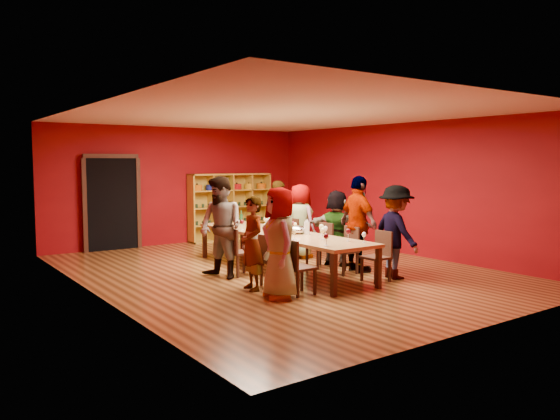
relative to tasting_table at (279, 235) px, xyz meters
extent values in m
cube|color=#563116|center=(0.00, 0.00, -0.71)|extent=(7.10, 9.10, 0.02)
cube|color=#6C050A|center=(0.00, 4.51, 0.80)|extent=(7.10, 0.02, 3.00)
cube|color=#6C050A|center=(0.00, -4.51, 0.80)|extent=(7.10, 0.02, 3.00)
cube|color=#6C050A|center=(-3.51, 0.00, 0.80)|extent=(0.02, 9.10, 3.00)
cube|color=#6C050A|center=(3.51, 0.00, 0.80)|extent=(0.02, 9.10, 3.00)
cube|color=white|center=(0.00, 0.00, 2.31)|extent=(7.10, 9.10, 0.02)
cube|color=#AC7A47|center=(0.00, 0.00, 0.02)|extent=(1.10, 4.50, 0.06)
cube|color=black|center=(-0.49, -2.17, -0.35)|extent=(0.08, 0.08, 0.69)
cube|color=black|center=(-0.49, 2.17, -0.35)|extent=(0.08, 0.08, 0.69)
cube|color=black|center=(0.49, -2.17, -0.35)|extent=(0.08, 0.08, 0.69)
cube|color=black|center=(0.49, 2.17, -0.35)|extent=(0.08, 0.08, 0.69)
cube|color=black|center=(-1.80, 4.44, 0.40)|extent=(1.20, 0.14, 2.20)
cube|color=black|center=(-1.80, 4.37, 1.55)|extent=(1.32, 0.06, 0.10)
cube|color=black|center=(-2.45, 4.37, 0.40)|extent=(0.10, 0.06, 2.20)
cube|color=black|center=(-1.15, 4.37, 0.40)|extent=(0.10, 0.06, 2.20)
cube|color=gold|center=(0.22, 4.28, 0.20)|extent=(0.04, 0.40, 1.80)
cube|color=gold|center=(2.58, 4.28, 0.20)|extent=(0.04, 0.40, 1.80)
cube|color=gold|center=(1.40, 4.28, 1.08)|extent=(2.40, 0.40, 0.04)
cube|color=gold|center=(1.40, 4.28, -0.68)|extent=(2.40, 0.40, 0.04)
cube|color=gold|center=(1.40, 4.47, 0.20)|extent=(2.40, 0.02, 1.80)
cube|color=gold|center=(1.40, 4.28, -0.25)|extent=(2.36, 0.38, 0.03)
cube|color=gold|center=(1.40, 4.28, 0.20)|extent=(2.36, 0.38, 0.03)
cube|color=gold|center=(1.40, 4.28, 0.65)|extent=(2.36, 0.38, 0.03)
cube|color=gold|center=(0.80, 4.28, 0.20)|extent=(0.03, 0.38, 1.76)
cube|color=gold|center=(1.40, 4.28, 0.20)|extent=(0.03, 0.38, 1.76)
cube|color=gold|center=(2.00, 4.28, 0.20)|extent=(0.03, 0.38, 1.76)
cylinder|color=orange|center=(0.40, 4.28, 0.74)|extent=(0.26, 0.26, 0.15)
sphere|color=black|center=(0.40, 4.28, 0.84)|extent=(0.05, 0.05, 0.05)
cylinder|color=navy|center=(0.80, 4.28, 0.74)|extent=(0.26, 0.26, 0.15)
sphere|color=black|center=(0.80, 4.28, 0.84)|extent=(0.05, 0.05, 0.05)
cylinder|color=#1A6922|center=(1.20, 4.28, 0.71)|extent=(0.26, 0.26, 0.08)
cone|color=#1A6922|center=(1.20, 4.28, 0.86)|extent=(0.24, 0.24, 0.22)
cylinder|color=#B21416|center=(1.60, 4.28, 0.74)|extent=(0.26, 0.26, 0.15)
sphere|color=black|center=(1.60, 4.28, 0.84)|extent=(0.05, 0.05, 0.05)
cylinder|color=gold|center=(2.00, 4.28, 0.74)|extent=(0.26, 0.26, 0.15)
sphere|color=black|center=(2.00, 4.28, 0.84)|extent=(0.05, 0.05, 0.05)
cylinder|color=orange|center=(2.40, 4.28, 0.74)|extent=(0.26, 0.26, 0.15)
sphere|color=black|center=(2.40, 4.28, 0.84)|extent=(0.05, 0.05, 0.05)
cylinder|color=#1B3120|center=(0.38, 4.28, -0.18)|extent=(0.07, 0.07, 0.10)
cylinder|color=#1B3120|center=(0.56, 4.28, -0.18)|extent=(0.07, 0.07, 0.10)
cylinder|color=#1B3120|center=(0.75, 4.28, -0.18)|extent=(0.07, 0.07, 0.10)
cylinder|color=#1B3120|center=(0.93, 4.28, -0.18)|extent=(0.07, 0.07, 0.10)
cylinder|color=#1B3120|center=(1.12, 4.28, -0.18)|extent=(0.07, 0.07, 0.10)
cylinder|color=#1B3120|center=(1.30, 4.28, -0.18)|extent=(0.07, 0.07, 0.10)
cylinder|color=#1B3120|center=(1.49, 4.28, -0.18)|extent=(0.07, 0.07, 0.10)
cylinder|color=#1B3120|center=(1.67, 4.28, -0.18)|extent=(0.07, 0.07, 0.10)
cylinder|color=#1B3120|center=(1.86, 4.28, -0.18)|extent=(0.07, 0.07, 0.10)
cylinder|color=#1B3120|center=(2.04, 4.28, -0.18)|extent=(0.07, 0.07, 0.10)
cylinder|color=#1B3120|center=(2.23, 4.28, -0.18)|extent=(0.07, 0.07, 0.10)
cylinder|color=#1B3120|center=(2.42, 4.28, -0.18)|extent=(0.07, 0.07, 0.10)
cylinder|color=#1B3120|center=(0.38, 4.28, 0.27)|extent=(0.07, 0.07, 0.10)
cylinder|color=#1B3120|center=(0.56, 4.28, 0.27)|extent=(0.07, 0.07, 0.10)
cylinder|color=#1B3120|center=(0.75, 4.28, 0.27)|extent=(0.07, 0.07, 0.10)
cylinder|color=#1B3120|center=(0.93, 4.28, 0.27)|extent=(0.07, 0.07, 0.10)
cylinder|color=#1B3120|center=(1.12, 4.28, 0.27)|extent=(0.07, 0.07, 0.10)
cylinder|color=#1B3120|center=(1.30, 4.28, 0.27)|extent=(0.07, 0.07, 0.10)
cylinder|color=#1B3120|center=(1.49, 4.28, 0.27)|extent=(0.07, 0.07, 0.10)
cylinder|color=#1B3120|center=(1.67, 4.28, 0.27)|extent=(0.07, 0.07, 0.10)
cylinder|color=#1B3120|center=(1.86, 4.28, 0.27)|extent=(0.07, 0.07, 0.10)
cylinder|color=#1B3120|center=(2.04, 4.28, 0.27)|extent=(0.07, 0.07, 0.10)
cylinder|color=#1B3120|center=(2.23, 4.28, 0.27)|extent=(0.07, 0.07, 0.10)
cylinder|color=#1B3120|center=(2.42, 4.28, 0.27)|extent=(0.07, 0.07, 0.10)
cube|color=black|center=(-0.83, -1.74, -0.27)|extent=(0.42, 0.42, 0.04)
cube|color=black|center=(-1.02, -1.74, -0.03)|extent=(0.04, 0.40, 0.44)
cube|color=black|center=(-1.00, -1.91, -0.49)|extent=(0.04, 0.04, 0.41)
cube|color=black|center=(-0.66, -1.91, -0.49)|extent=(0.04, 0.04, 0.41)
cube|color=black|center=(-1.00, -1.57, -0.49)|extent=(0.04, 0.04, 0.41)
cube|color=black|center=(-0.66, -1.57, -0.49)|extent=(0.04, 0.04, 0.41)
imported|color=pink|center=(-1.22, -1.74, 0.16)|extent=(0.68, 0.94, 1.72)
cube|color=black|center=(-0.83, -1.05, -0.27)|extent=(0.42, 0.42, 0.04)
cube|color=black|center=(-1.02, -1.05, -0.03)|extent=(0.04, 0.40, 0.44)
cube|color=black|center=(-1.00, -1.22, -0.49)|extent=(0.04, 0.04, 0.41)
cube|color=black|center=(-0.66, -1.22, -0.49)|extent=(0.04, 0.04, 0.41)
cube|color=black|center=(-1.00, -0.88, -0.49)|extent=(0.04, 0.04, 0.41)
cube|color=black|center=(-0.66, -0.88, -0.49)|extent=(0.04, 0.04, 0.41)
imported|color=#536EAB|center=(-1.29, -1.05, 0.08)|extent=(0.48, 0.61, 1.55)
cube|color=black|center=(-0.83, 0.07, -0.27)|extent=(0.42, 0.42, 0.04)
cube|color=black|center=(-1.02, 0.07, -0.03)|extent=(0.04, 0.40, 0.44)
cube|color=black|center=(-1.00, -0.10, -0.49)|extent=(0.04, 0.04, 0.41)
cube|color=black|center=(-0.66, -0.10, -0.49)|extent=(0.04, 0.04, 0.41)
cube|color=black|center=(-1.00, 0.24, -0.49)|extent=(0.04, 0.04, 0.41)
cube|color=black|center=(-0.66, 0.24, -0.49)|extent=(0.04, 0.04, 0.41)
imported|color=#C88695|center=(-1.24, 0.07, 0.23)|extent=(0.71, 1.00, 1.85)
cube|color=black|center=(0.83, -1.77, -0.27)|extent=(0.42, 0.42, 0.04)
cube|color=black|center=(1.02, -1.77, -0.03)|extent=(0.04, 0.40, 0.44)
cube|color=black|center=(0.66, -1.94, -0.49)|extent=(0.04, 0.04, 0.41)
cube|color=black|center=(1.00, -1.94, -0.49)|extent=(0.04, 0.04, 0.41)
cube|color=black|center=(0.66, -1.60, -0.49)|extent=(0.04, 0.04, 0.41)
cube|color=black|center=(1.00, -1.60, -0.49)|extent=(0.04, 0.04, 0.41)
imported|color=#121833|center=(1.33, -1.77, 0.15)|extent=(0.64, 1.16, 1.69)
cube|color=black|center=(0.83, -0.94, -0.27)|extent=(0.42, 0.42, 0.04)
cube|color=black|center=(1.02, -0.94, -0.03)|extent=(0.04, 0.40, 0.44)
cube|color=black|center=(0.66, -1.11, -0.49)|extent=(0.04, 0.04, 0.41)
cube|color=black|center=(1.00, -1.11, -0.49)|extent=(0.04, 0.04, 0.41)
cube|color=black|center=(0.66, -0.77, -0.49)|extent=(0.04, 0.04, 0.41)
cube|color=black|center=(1.00, -0.77, -0.49)|extent=(0.04, 0.04, 0.41)
imported|color=#5886B5|center=(1.19, -0.94, 0.23)|extent=(0.65, 1.15, 1.85)
cube|color=black|center=(0.83, -0.20, -0.27)|extent=(0.42, 0.42, 0.04)
cube|color=black|center=(1.02, -0.20, -0.03)|extent=(0.04, 0.40, 0.44)
cube|color=black|center=(0.66, -0.37, -0.49)|extent=(0.04, 0.04, 0.41)
cube|color=black|center=(1.00, -0.37, -0.49)|extent=(0.04, 0.04, 0.41)
cube|color=black|center=(0.66, -0.03, -0.49)|extent=(0.04, 0.04, 0.41)
cube|color=black|center=(1.00, -0.03, -0.49)|extent=(0.04, 0.04, 0.41)
imported|color=#CF8A95|center=(1.30, -0.20, 0.07)|extent=(0.88, 1.48, 1.54)
cube|color=black|center=(0.83, 0.94, -0.27)|extent=(0.42, 0.42, 0.04)
cube|color=black|center=(1.02, 0.94, -0.03)|extent=(0.04, 0.40, 0.44)
cube|color=black|center=(0.66, 0.77, -0.49)|extent=(0.04, 0.04, 0.41)
cube|color=black|center=(1.00, 0.77, -0.49)|extent=(0.04, 0.04, 0.41)
cube|color=black|center=(0.66, 1.11, -0.49)|extent=(0.04, 0.04, 0.41)
cube|color=black|center=(1.00, 1.11, -0.49)|extent=(0.04, 0.04, 0.41)
imported|color=beige|center=(1.23, 0.94, 0.11)|extent=(0.53, 0.84, 1.62)
cube|color=black|center=(0.83, 1.73, -0.27)|extent=(0.42, 0.42, 0.04)
cube|color=black|center=(1.02, 1.73, -0.03)|extent=(0.04, 0.40, 0.44)
cube|color=black|center=(0.66, 1.56, -0.49)|extent=(0.04, 0.04, 0.41)
cube|color=black|center=(1.00, 1.56, -0.49)|extent=(0.04, 0.04, 0.41)
cube|color=black|center=(0.66, 1.90, -0.49)|extent=(0.04, 0.04, 0.41)
cube|color=black|center=(1.00, 1.90, -0.49)|extent=(0.04, 0.04, 0.41)
imported|color=silver|center=(1.22, 1.73, 0.14)|extent=(0.54, 0.68, 1.68)
cylinder|color=white|center=(-0.37, 0.78, 0.06)|extent=(0.07, 0.07, 0.01)
cylinder|color=white|center=(-0.37, 0.78, 0.12)|extent=(0.01, 0.01, 0.11)
ellipsoid|color=#40060D|center=(-0.37, 0.78, 0.21)|extent=(0.08, 0.08, 0.10)
cylinder|color=white|center=(0.33, -0.87, 0.06)|extent=(0.07, 0.07, 0.01)
cylinder|color=white|center=(0.33, -0.87, 0.12)|extent=(0.01, 0.01, 0.12)
ellipsoid|color=#F2E897|center=(0.33, -0.87, 0.22)|extent=(0.09, 0.09, 0.10)
cylinder|color=white|center=(0.34, -0.05, 0.05)|extent=(0.06, 0.06, 0.01)
cylinder|color=white|center=(0.34, -0.05, 0.11)|extent=(0.01, 0.01, 0.10)
ellipsoid|color=#F2E897|center=(0.34, -0.05, 0.19)|extent=(0.07, 0.07, 0.08)
cylinder|color=white|center=(-0.29, 1.96, 0.05)|extent=(0.06, 0.06, 0.01)
cylinder|color=white|center=(-0.29, 1.96, 0.11)|extent=(0.01, 0.01, 0.10)
ellipsoid|color=#40060D|center=(-0.29, 1.96, 0.20)|extent=(0.08, 0.08, 0.09)
cylinder|color=white|center=(0.35, -0.96, 0.05)|extent=(0.06, 0.06, 0.01)
cylinder|color=white|center=(0.35, -0.96, 0.11)|extent=(0.01, 0.01, 0.11)
ellipsoid|color=white|center=(0.35, -0.96, 0.20)|extent=(0.08, 0.08, 0.09)
cylinder|color=white|center=(0.16, 0.44, 0.05)|extent=(0.06, 0.06, 0.01)
cylinder|color=white|center=(0.16, 0.44, 0.11)|extent=(0.01, 0.01, 0.10)
ellipsoid|color=#40060D|center=(0.16, 0.44, 0.19)|extent=(0.07, 0.07, 0.08)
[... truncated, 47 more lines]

